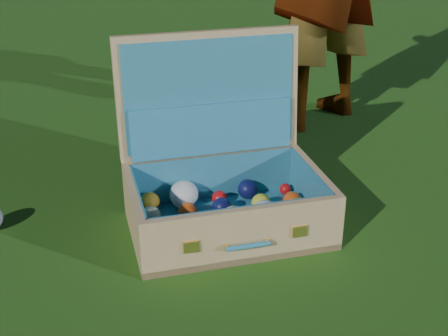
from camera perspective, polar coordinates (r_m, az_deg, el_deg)
ground at (r=1.89m, az=1.40°, el=-4.38°), size 60.00×60.00×0.00m
suitcase at (r=1.81m, az=-0.26°, el=-0.53°), size 0.60×0.50×0.53m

